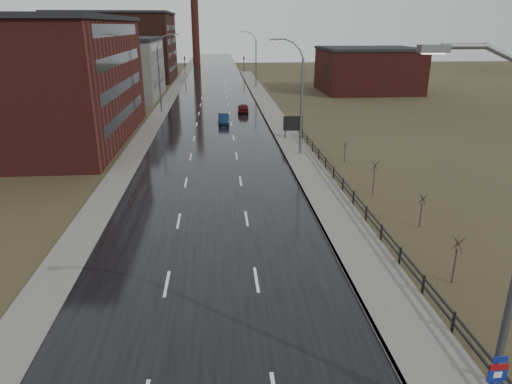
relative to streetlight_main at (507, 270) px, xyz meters
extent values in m
cube|color=black|center=(-8.47, 58.00, -6.03)|extent=(14.00, 300.00, 0.06)
cube|color=#595651|center=(0.13, 33.00, -5.97)|extent=(3.20, 180.00, 0.18)
cube|color=slate|center=(-1.39, 33.00, -5.97)|extent=(0.16, 180.00, 0.18)
cube|color=#595651|center=(-16.67, 58.00, -6.00)|extent=(2.40, 260.00, 0.12)
cube|color=#471914|center=(-29.47, 43.00, 0.44)|extent=(22.00, 28.00, 13.00)
cube|color=black|center=(-29.47, 43.00, 7.19)|extent=(22.44, 28.56, 0.50)
cube|color=black|center=(-18.49, 43.00, -3.06)|extent=(0.06, 22.40, 1.20)
cube|color=black|center=(-18.49, 43.00, -0.06)|extent=(0.06, 22.40, 1.20)
cube|color=black|center=(-18.49, 43.00, 2.94)|extent=(0.06, 22.40, 1.20)
cube|color=black|center=(-18.49, 43.00, 5.94)|extent=(0.06, 22.40, 1.20)
cube|color=slate|center=(-26.47, 76.00, -1.06)|extent=(16.00, 20.00, 10.00)
cube|color=black|center=(-26.47, 76.00, 4.19)|extent=(16.32, 20.40, 0.50)
cube|color=black|center=(-18.49, 76.00, -3.06)|extent=(0.06, 16.00, 1.20)
cube|color=black|center=(-18.49, 76.00, -0.06)|extent=(0.06, 16.00, 1.20)
cube|color=black|center=(-18.49, 76.00, 2.94)|extent=(0.06, 16.00, 1.20)
cube|color=#331611|center=(-31.47, 106.00, 1.44)|extent=(26.00, 24.00, 15.00)
cube|color=black|center=(-31.47, 106.00, 9.19)|extent=(26.52, 24.48, 0.50)
cube|color=black|center=(-18.49, 106.00, -3.06)|extent=(0.06, 19.20, 1.20)
cube|color=black|center=(-18.49, 106.00, -0.06)|extent=(0.06, 19.20, 1.20)
cube|color=black|center=(-18.49, 106.00, 2.94)|extent=(0.06, 19.20, 1.20)
cube|color=black|center=(-18.49, 106.00, 5.94)|extent=(0.06, 19.20, 1.20)
cube|color=#471914|center=(21.83, 80.00, -2.06)|extent=(18.00, 16.00, 8.00)
cube|color=black|center=(21.83, 80.00, 2.19)|extent=(18.36, 16.32, 0.50)
cylinder|color=#331611|center=(-14.47, 148.00, 8.94)|extent=(2.40, 2.40, 30.00)
cylinder|color=slate|center=(0.33, 0.00, -1.06)|extent=(0.24, 0.24, 10.00)
cylinder|color=slate|center=(-1.22, 0.00, 5.76)|extent=(1.12, 0.14, 0.57)
cylinder|color=slate|center=(-2.19, 0.00, 5.95)|extent=(1.15, 0.14, 0.14)
cube|color=slate|center=(-2.94, 0.00, 5.90)|extent=(0.70, 0.28, 0.18)
cube|color=silver|center=(-2.94, 0.00, 5.80)|extent=(0.50, 0.20, 0.04)
cube|color=navy|center=(0.33, -0.12, -3.01)|extent=(0.45, 0.04, 0.22)
cube|color=navy|center=(0.33, -0.12, -3.51)|extent=(0.60, 0.04, 0.65)
cube|color=maroon|center=(0.33, -0.13, -3.28)|extent=(0.60, 0.04, 0.20)
cube|color=silver|center=(0.33, -0.14, -3.56)|extent=(0.26, 0.02, 0.22)
cylinder|color=slate|center=(0.33, 34.00, -1.31)|extent=(0.24, 0.24, 9.50)
cylinder|color=slate|center=(0.16, 34.00, 3.84)|extent=(0.51, 0.14, 0.98)
cylinder|color=slate|center=(-0.32, 34.00, 4.56)|extent=(0.81, 0.14, 0.81)
cylinder|color=slate|center=(-1.03, 34.00, 5.04)|extent=(0.98, 0.14, 0.51)
cylinder|color=slate|center=(-1.87, 34.00, 5.20)|extent=(1.01, 0.14, 0.14)
cube|color=slate|center=(-2.56, 34.00, 5.15)|extent=(0.70, 0.28, 0.18)
cube|color=silver|center=(-2.56, 34.00, 5.05)|extent=(0.50, 0.20, 0.04)
cylinder|color=slate|center=(-16.47, 60.00, -1.31)|extent=(0.24, 0.24, 9.50)
cylinder|color=slate|center=(-16.30, 60.00, 3.84)|extent=(0.51, 0.14, 0.98)
cylinder|color=slate|center=(-15.83, 60.00, 4.56)|extent=(0.81, 0.14, 0.81)
cylinder|color=slate|center=(-15.11, 60.00, 5.04)|extent=(0.98, 0.14, 0.51)
cylinder|color=slate|center=(-14.27, 60.00, 5.20)|extent=(1.01, 0.14, 0.14)
cube|color=slate|center=(-13.59, 60.00, 5.15)|extent=(0.70, 0.28, 0.18)
cube|color=silver|center=(-13.59, 60.00, 5.05)|extent=(0.50, 0.20, 0.04)
cylinder|color=slate|center=(0.33, 88.00, -1.31)|extent=(0.24, 0.24, 9.50)
cylinder|color=slate|center=(0.16, 88.00, 3.84)|extent=(0.51, 0.14, 0.98)
cylinder|color=slate|center=(-0.32, 88.00, 4.56)|extent=(0.81, 0.14, 0.81)
cylinder|color=slate|center=(-1.03, 88.00, 5.04)|extent=(0.98, 0.14, 0.51)
cylinder|color=slate|center=(-1.87, 88.00, 5.20)|extent=(1.01, 0.14, 0.14)
cube|color=slate|center=(-2.56, 88.00, 5.15)|extent=(0.70, 0.28, 0.18)
cube|color=silver|center=(-2.56, 88.00, 5.05)|extent=(0.50, 0.20, 0.04)
cube|color=black|center=(1.83, 2.00, -5.51)|extent=(0.10, 0.10, 1.10)
cube|color=black|center=(1.83, 5.00, -5.51)|extent=(0.10, 0.10, 1.10)
cube|color=black|center=(1.83, 8.00, -5.51)|extent=(0.10, 0.10, 1.10)
cube|color=black|center=(1.83, 11.00, -5.51)|extent=(0.10, 0.10, 1.10)
cube|color=black|center=(1.83, 14.00, -5.51)|extent=(0.10, 0.10, 1.10)
cube|color=black|center=(1.83, 17.00, -5.51)|extent=(0.10, 0.10, 1.10)
cube|color=black|center=(1.83, 20.00, -5.51)|extent=(0.10, 0.10, 1.10)
cube|color=black|center=(1.83, 23.00, -5.51)|extent=(0.10, 0.10, 1.10)
cube|color=black|center=(1.83, 26.00, -5.51)|extent=(0.10, 0.10, 1.10)
cube|color=black|center=(1.83, 29.00, -5.51)|extent=(0.10, 0.10, 1.10)
cube|color=black|center=(1.83, 32.00, -5.51)|extent=(0.10, 0.10, 1.10)
cube|color=black|center=(1.83, 35.00, -5.51)|extent=(0.10, 0.10, 1.10)
cube|color=black|center=(1.83, 38.00, -5.51)|extent=(0.10, 0.10, 1.10)
cube|color=black|center=(1.83, 41.00, -5.51)|extent=(0.10, 0.10, 1.10)
cube|color=black|center=(1.83, 16.50, -5.11)|extent=(0.08, 53.00, 0.10)
cube|color=black|center=(1.83, 16.50, -5.51)|extent=(0.08, 53.00, 0.10)
cylinder|color=#382D23|center=(3.84, 8.96, -5.09)|extent=(0.08, 0.08, 1.94)
cylinder|color=#382D23|center=(3.89, 8.96, -3.83)|extent=(0.04, 0.65, 0.77)
cylinder|color=#382D23|center=(3.85, 9.01, -3.83)|extent=(0.62, 0.24, 0.77)
cylinder|color=#382D23|center=(3.80, 8.99, -3.83)|extent=(0.37, 0.55, 0.78)
cylinder|color=#382D23|center=(3.80, 8.93, -3.83)|extent=(0.37, 0.55, 0.78)
cylinder|color=#382D23|center=(3.85, 8.92, -3.83)|extent=(0.62, 0.24, 0.77)
cylinder|color=#382D23|center=(5.09, 15.85, -5.21)|extent=(0.08, 0.08, 1.69)
cylinder|color=#382D23|center=(5.14, 15.85, -4.11)|extent=(0.04, 0.57, 0.67)
cylinder|color=#382D23|center=(5.10, 15.89, -4.11)|extent=(0.54, 0.22, 0.68)
cylinder|color=#382D23|center=(5.05, 15.88, -4.11)|extent=(0.33, 0.48, 0.69)
cylinder|color=#382D23|center=(5.05, 15.82, -4.11)|extent=(0.33, 0.48, 0.69)
cylinder|color=#382D23|center=(5.10, 15.80, -4.11)|extent=(0.54, 0.22, 0.68)
cylinder|color=#382D23|center=(3.92, 21.88, -5.02)|extent=(0.08, 0.08, 2.08)
cylinder|color=#382D23|center=(3.97, 21.88, -3.67)|extent=(0.04, 0.70, 0.82)
cylinder|color=#382D23|center=(3.94, 21.93, -3.67)|extent=(0.66, 0.26, 0.83)
cylinder|color=#382D23|center=(3.88, 21.91, -3.67)|extent=(0.39, 0.59, 0.84)
cylinder|color=#382D23|center=(3.88, 21.85, -3.67)|extent=(0.39, 0.59, 0.84)
cylinder|color=#382D23|center=(3.94, 21.83, -3.67)|extent=(0.66, 0.26, 0.83)
cylinder|color=#382D23|center=(4.14, 31.04, -5.33)|extent=(0.08, 0.08, 1.45)
cylinder|color=#382D23|center=(4.19, 31.04, -4.39)|extent=(0.04, 0.50, 0.58)
cylinder|color=#382D23|center=(4.16, 31.08, -4.39)|extent=(0.47, 0.19, 0.59)
cylinder|color=#382D23|center=(4.10, 31.07, -4.39)|extent=(0.29, 0.42, 0.59)
cylinder|color=#382D23|center=(4.10, 31.01, -4.39)|extent=(0.29, 0.42, 0.59)
cylinder|color=#382D23|center=(4.16, 30.99, -4.39)|extent=(0.47, 0.19, 0.59)
cube|color=black|center=(-0.23, 40.81, -5.16)|extent=(0.10, 0.10, 1.80)
cube|color=black|center=(1.48, 40.81, -5.16)|extent=(0.10, 0.10, 1.80)
cube|color=silver|center=(0.63, 40.76, -4.16)|extent=(2.14, 0.08, 1.59)
cube|color=black|center=(0.63, 40.71, -4.16)|extent=(2.24, 0.04, 1.69)
cylinder|color=black|center=(-16.47, 118.00, -3.46)|extent=(0.16, 0.16, 5.20)
imported|color=black|center=(-16.47, 118.00, -1.31)|extent=(0.58, 2.73, 1.10)
sphere|color=#FF190C|center=(-16.47, 117.85, -1.01)|extent=(0.18, 0.18, 0.18)
cylinder|color=black|center=(-0.47, 118.00, -3.46)|extent=(0.16, 0.16, 5.20)
imported|color=black|center=(-0.47, 118.00, -1.31)|extent=(0.58, 2.73, 1.10)
sphere|color=#FF190C|center=(-0.47, 117.85, -1.01)|extent=(0.18, 0.18, 0.18)
imported|color=#0B1C39|center=(-7.17, 50.26, -5.39)|extent=(1.48, 4.09, 1.34)
imported|color=#410C0A|center=(-4.10, 58.31, -5.36)|extent=(1.83, 4.15, 1.39)
camera|label=1|loc=(-7.91, -10.56, 6.40)|focal=32.00mm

